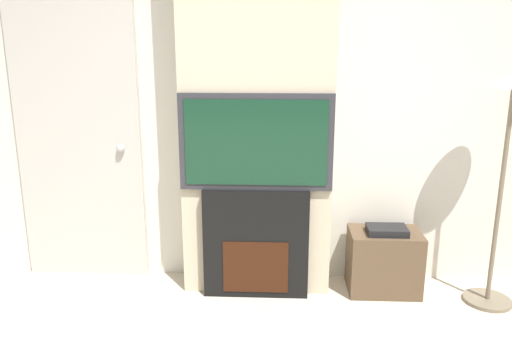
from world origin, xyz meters
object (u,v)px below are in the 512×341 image
at_px(fireplace, 256,243).
at_px(media_stand, 384,260).
at_px(television, 256,142).
at_px(floor_lamp, 508,137).

distance_m(fireplace, media_stand, 0.93).
bearing_deg(television, media_stand, 5.52).
height_order(fireplace, floor_lamp, floor_lamp).
distance_m(fireplace, television, 0.72).
distance_m(fireplace, floor_lamp, 1.79).
relative_size(fireplace, media_stand, 1.55).
bearing_deg(fireplace, floor_lamp, -1.82).
xyz_separation_m(fireplace, floor_lamp, (1.61, -0.05, 0.77)).
distance_m(television, floor_lamp, 1.61).
relative_size(fireplace, television, 0.76).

